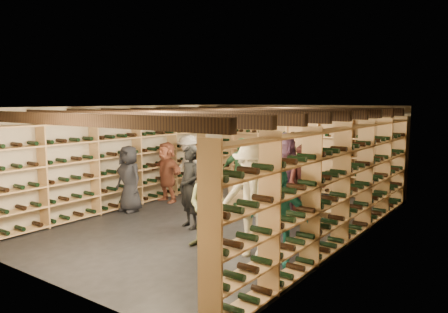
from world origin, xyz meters
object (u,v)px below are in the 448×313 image
Objects in this scene: person_0 at (129,179)px; person_8 at (306,187)px; person_11 at (283,178)px; person_4 at (279,218)px; person_2 at (209,205)px; person_5 at (167,172)px; person_1 at (190,187)px; crate_stack_right at (241,195)px; person_6 at (257,178)px; person_10 at (241,172)px; person_7 at (290,181)px; crate_loose at (331,215)px; person_9 at (188,166)px; person_3 at (253,199)px; crate_stack_left at (300,190)px.

person_8 is at bearing 20.68° from person_0.
person_8 is at bearing -0.06° from person_11.
person_0 is at bearing 145.49° from person_4.
person_2 and person_5 have the same top height.
person_4 is at bearing 0.77° from person_1.
crate_stack_right is at bearing 112.57° from person_1.
person_6 is at bearing 104.28° from person_4.
person_2 is at bearing -91.64° from person_10.
person_7 is at bearing 105.52° from person_11.
person_2 is (1.22, -2.83, 0.50)m from crate_stack_right.
person_10 is (-1.22, 2.83, 0.07)m from person_2.
crate_loose is 3.10m from person_4.
crate_loose is at bearing 14.06° from person_9.
crate_stack_right is 1.97m from person_5.
person_0 is at bearing -171.95° from person_7.
crate_loose is at bearing 6.69° from person_7.
person_11 is (-0.52, 1.95, 0.00)m from person_3.
person_4 is 2.33m from person_11.
person_1 is at bearing 123.03° from person_2.
person_9 reaches higher than person_5.
person_1 is at bearing -110.90° from person_6.
person_0 is (-3.98, -2.11, 0.67)m from crate_loose.
person_2 is 0.80× the size of person_3.
crate_stack_left is 0.41× the size of person_10.
person_7 is at bearing -16.05° from person_6.
crate_loose is at bearing -0.21° from person_6.
person_9 is at bearing 113.65° from person_2.
crate_stack_right is 2.18m from person_1.
person_1 is 2.50m from person_4.
person_6 is 0.55m from person_10.
person_6 is (-1.51, 2.58, -0.18)m from person_3.
crate_stack_right is at bearing 155.02° from person_10.
person_3 is 1.14× the size of person_10.
person_9 is (0.13, 0.69, 0.07)m from person_5.
person_9 reaches higher than person_2.
crate_stack_left is at bearing 103.42° from person_8.
person_11 is (0.98, -0.62, 0.19)m from person_6.
person_9 is at bearing -177.24° from crate_loose.
crate_stack_left is 1.92m from person_11.
person_7 is 1.44m from person_10.
person_3 is at bearing -24.88° from person_9.
crate_loose is at bearing 59.38° from person_11.
person_3 is 2.57m from person_7.
person_4 is 2.86m from person_7.
person_7 is at bearing 19.31° from person_5.
person_5 is (-4.36, 2.13, 0.01)m from person_4.
person_9 is at bearing 90.17° from person_5.
person_7 is (0.37, -1.22, 0.46)m from crate_stack_left.
person_9 is at bearing 155.02° from person_10.
person_2 is 2.79m from person_6.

